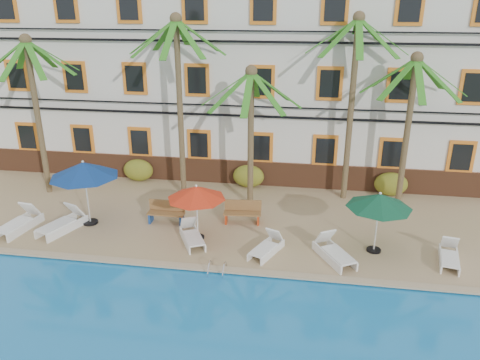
% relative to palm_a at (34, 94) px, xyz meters
% --- Properties ---
extents(ground, '(100.00, 100.00, 0.00)m').
position_rel_palm_a_xyz_m(ground, '(8.23, -4.57, -4.87)').
color(ground, '#384C23').
rests_on(ground, ground).
extents(pool_deck, '(30.00, 12.00, 0.25)m').
position_rel_palm_a_xyz_m(pool_deck, '(8.23, 0.43, -4.75)').
color(pool_deck, tan).
rests_on(pool_deck, ground).
extents(pool_coping, '(30.00, 0.35, 0.06)m').
position_rel_palm_a_xyz_m(pool_coping, '(8.23, -5.47, -4.59)').
color(pool_coping, tan).
rests_on(pool_coping, pool_deck).
extents(hotel_building, '(25.40, 6.44, 10.22)m').
position_rel_palm_a_xyz_m(hotel_building, '(8.23, 5.41, 0.50)').
color(hotel_building, silver).
rests_on(hotel_building, pool_deck).
extents(palm_a, '(4.13, 4.13, 7.15)m').
position_rel_palm_a_xyz_m(palm_a, '(0.00, 0.00, 0.00)').
color(palm_a, brown).
rests_on(palm_a, pool_deck).
extents(palm_b, '(4.13, 4.13, 8.00)m').
position_rel_palm_a_xyz_m(palm_b, '(6.34, 0.74, 0.49)').
color(palm_b, brown).
rests_on(palm_b, pool_deck).
extents(palm_c, '(4.13, 4.13, 6.04)m').
position_rel_palm_a_xyz_m(palm_c, '(9.54, 0.10, -0.66)').
color(palm_c, brown).
rests_on(palm_c, pool_deck).
extents(palm_d, '(4.13, 4.13, 8.06)m').
position_rel_palm_a_xyz_m(palm_d, '(13.67, 1.42, 0.53)').
color(palm_d, brown).
rests_on(palm_d, pool_deck).
extents(palm_e, '(4.13, 4.13, 6.60)m').
position_rel_palm_a_xyz_m(palm_e, '(15.96, 0.77, -0.33)').
color(palm_e, brown).
rests_on(palm_e, pool_deck).
extents(shrub_left, '(1.50, 0.90, 1.10)m').
position_rel_palm_a_xyz_m(shrub_left, '(3.67, 2.03, -4.07)').
color(shrub_left, '#2B5719').
rests_on(shrub_left, pool_deck).
extents(shrub_mid, '(1.50, 0.90, 1.10)m').
position_rel_palm_a_xyz_m(shrub_mid, '(9.20, 2.03, -4.07)').
color(shrub_mid, '#2B5719').
rests_on(shrub_mid, pool_deck).
extents(shrub_right, '(1.50, 0.90, 1.10)m').
position_rel_palm_a_xyz_m(shrub_right, '(15.81, 2.03, -4.07)').
color(shrub_right, '#2B5719').
rests_on(shrub_right, pool_deck).
extents(umbrella_blue, '(2.70, 2.70, 2.69)m').
position_rel_palm_a_xyz_m(umbrella_blue, '(3.41, -2.84, -2.32)').
color(umbrella_blue, black).
rests_on(umbrella_blue, pool_deck).
extents(umbrella_red, '(2.19, 2.19, 2.20)m').
position_rel_palm_a_xyz_m(umbrella_red, '(8.01, -3.39, -2.76)').
color(umbrella_red, black).
rests_on(umbrella_red, pool_deck).
extents(umbrella_green, '(2.30, 2.30, 2.31)m').
position_rel_palm_a_xyz_m(umbrella_green, '(14.52, -3.35, -2.66)').
color(umbrella_green, black).
rests_on(umbrella_green, pool_deck).
extents(lounger_a, '(1.02, 2.11, 0.96)m').
position_rel_palm_a_xyz_m(lounger_a, '(0.92, -3.78, -4.31)').
color(lounger_a, white).
rests_on(lounger_a, pool_deck).
extents(lounger_b, '(1.40, 2.17, 0.97)m').
position_rel_palm_a_xyz_m(lounger_b, '(2.63, -3.57, -4.31)').
color(lounger_b, white).
rests_on(lounger_b, pool_deck).
extents(lounger_c, '(1.37, 1.87, 0.84)m').
position_rel_palm_a_xyz_m(lounger_c, '(7.87, -3.71, -4.35)').
color(lounger_c, white).
rests_on(lounger_c, pool_deck).
extents(lounger_d, '(1.23, 1.77, 0.79)m').
position_rel_palm_a_xyz_m(lounger_d, '(10.71, -4.10, -4.37)').
color(lounger_d, white).
rests_on(lounger_d, pool_deck).
extents(lounger_e, '(1.55, 2.00, 0.90)m').
position_rel_palm_a_xyz_m(lounger_e, '(13.06, -4.15, -4.33)').
color(lounger_e, white).
rests_on(lounger_e, pool_deck).
extents(lounger_f, '(0.91, 1.77, 0.80)m').
position_rel_palm_a_xyz_m(lounger_f, '(16.98, -3.78, -4.37)').
color(lounger_f, white).
rests_on(lounger_f, pool_deck).
extents(bench_left, '(1.50, 0.48, 0.93)m').
position_rel_palm_a_xyz_m(bench_left, '(6.45, -2.27, -4.16)').
color(bench_left, olive).
rests_on(bench_left, pool_deck).
extents(bench_right, '(1.54, 0.60, 0.93)m').
position_rel_palm_a_xyz_m(bench_right, '(9.48, -1.79, -4.16)').
color(bench_right, olive).
rests_on(bench_right, pool_deck).
extents(pool_ladder, '(0.54, 0.74, 0.74)m').
position_rel_palm_a_xyz_m(pool_ladder, '(9.20, -5.57, -4.62)').
color(pool_ladder, silver).
rests_on(pool_ladder, ground).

